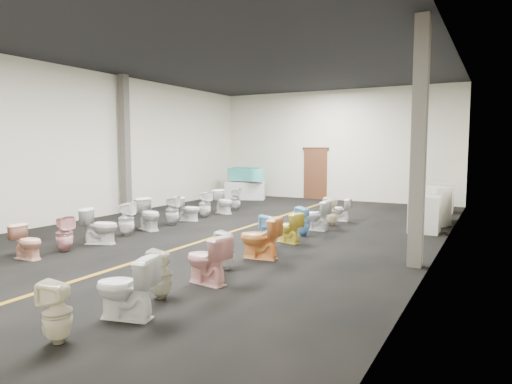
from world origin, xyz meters
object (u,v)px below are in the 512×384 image
appliance_crate_b (431,206)px  toilet_left_4 (100,226)px  toilet_right_3 (207,259)px  toilet_left_5 (126,219)px  toilet_left_9 (205,204)px  toilet_right_4 (226,250)px  toilet_left_3 (64,233)px  toilet_left_10 (224,202)px  toilet_left_11 (235,199)px  toilet_right_7 (288,227)px  bathtub (245,174)px  toilet_right_6 (268,232)px  display_table (245,191)px  toilet_right_9 (315,215)px  toilet_left_8 (189,209)px  appliance_crate_c (435,206)px  appliance_crate_a (425,214)px  toilet_right_10 (332,211)px  toilet_right_2 (161,274)px  toilet_right_8 (303,221)px  toilet_right_11 (339,210)px  toilet_left_7 (172,210)px  toilet_left_2 (27,242)px  toilet_left_6 (149,214)px  toilet_right_5 (260,238)px  toilet_right_0 (57,312)px

appliance_crate_b → toilet_left_4: 8.74m
toilet_right_3 → toilet_left_5: bearing=-110.3°
toilet_left_9 → toilet_right_4: toilet_left_9 is taller
toilet_left_3 → toilet_left_9: toilet_left_9 is taller
toilet_left_10 → toilet_left_11: (-0.05, 0.84, -0.00)m
toilet_left_5 → toilet_right_7: 4.02m
bathtub → toilet_right_6: size_ratio=2.42×
display_table → toilet_right_6: bearing=-57.5°
toilet_right_4 → toilet_right_9: 4.42m
bathtub → toilet_left_8: (1.30, -5.69, -0.72)m
appliance_crate_c → toilet_left_11: appliance_crate_c is taller
appliance_crate_b → toilet_left_11: appliance_crate_b is taller
toilet_left_8 → toilet_right_9: 3.88m
appliance_crate_a → toilet_right_7: bearing=-132.6°
display_table → appliance_crate_a: appliance_crate_a is taller
toilet_left_5 → toilet_right_10: 5.51m
toilet_right_2 → toilet_right_8: 5.31m
toilet_right_2 → toilet_right_7: toilet_right_2 is taller
display_table → toilet_left_4: (1.49, -9.27, 0.05)m
toilet_left_3 → toilet_right_11: 7.61m
toilet_left_5 → toilet_right_2: toilet_left_5 is taller
toilet_left_9 → toilet_right_8: 4.07m
appliance_crate_a → toilet_left_7: appliance_crate_a is taller
bathtub → toilet_right_3: bearing=-50.0°
toilet_left_2 → toilet_right_8: (3.87, 4.71, 0.02)m
appliance_crate_b → toilet_left_4: (-6.26, -6.09, -0.14)m
toilet_left_4 → toilet_right_6: (3.62, 1.24, -0.03)m
toilet_left_5 → toilet_right_3: (4.01, -2.36, -0.02)m
toilet_left_6 → toilet_right_3: bearing=-108.3°
toilet_right_5 → toilet_left_9: bearing=-138.6°
display_table → toilet_right_9: toilet_right_9 is taller
toilet_right_11 → toilet_right_6: bearing=-5.3°
appliance_crate_b → toilet_right_10: size_ratio=1.38×
toilet_left_3 → toilet_right_4: size_ratio=1.11×
toilet_right_9 → toilet_left_4: bearing=-39.1°
toilet_left_4 → toilet_left_2: bearing=151.7°
toilet_left_4 → toilet_right_4: (3.67, -0.52, -0.06)m
toilet_right_5 → toilet_right_10: size_ratio=1.05×
toilet_left_11 → toilet_left_10: bearing=173.8°
toilet_left_10 → toilet_right_2: bearing=-134.2°
toilet_left_6 → toilet_right_4: toilet_left_6 is taller
toilet_left_10 → toilet_right_5: size_ratio=0.93×
appliance_crate_b → toilet_left_2: (-6.43, -7.78, -0.21)m
toilet_left_4 → toilet_right_3: size_ratio=1.02×
toilet_left_10 → toilet_right_3: 7.79m
toilet_left_7 → toilet_right_11: toilet_left_7 is taller
toilet_left_9 → toilet_right_6: bearing=-128.3°
toilet_right_5 → toilet_right_9: size_ratio=1.05×
toilet_left_8 → toilet_right_8: size_ratio=0.96×
appliance_crate_c → toilet_right_0: 11.41m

